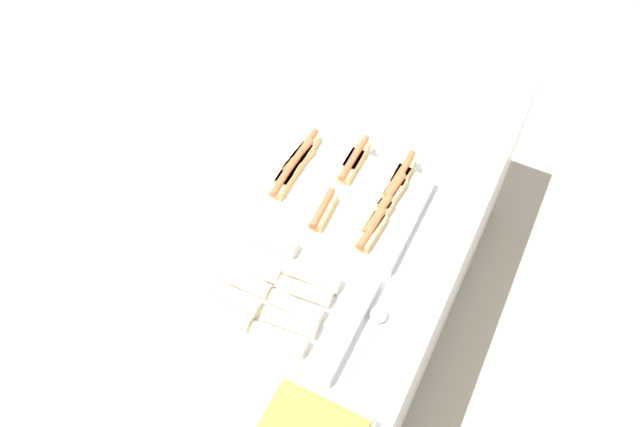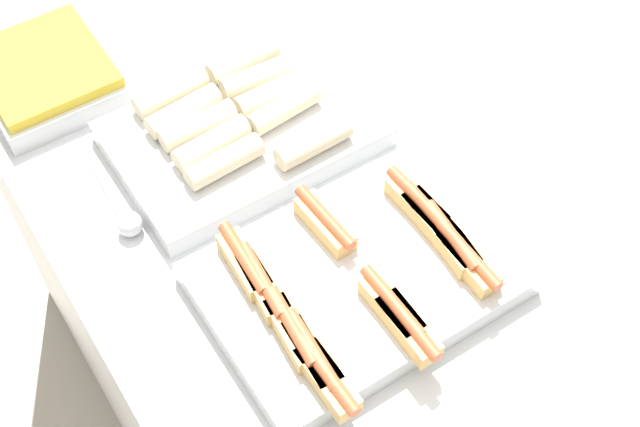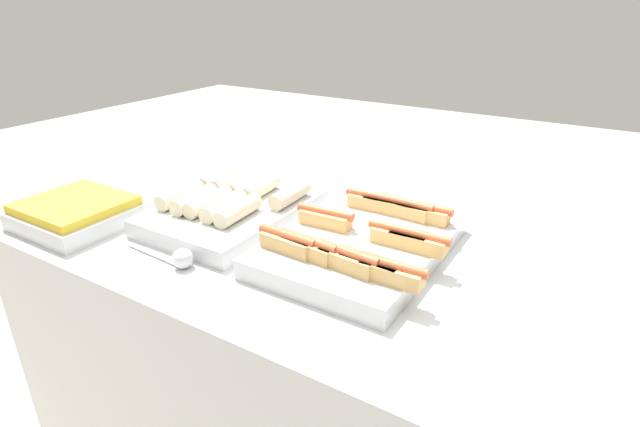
% 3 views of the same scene
% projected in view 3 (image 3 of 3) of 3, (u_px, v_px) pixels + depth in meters
% --- Properties ---
extents(counter, '(1.85, 0.87, 0.92)m').
position_uv_depth(counter, '(356.00, 396.00, 1.42)').
color(counter, silver).
rests_on(counter, ground_plane).
extents(tray_hotdogs, '(0.42, 0.52, 0.10)m').
position_uv_depth(tray_hotdogs, '(363.00, 241.00, 1.22)').
color(tray_hotdogs, silver).
rests_on(tray_hotdogs, counter).
extents(tray_wraps, '(0.34, 0.50, 0.10)m').
position_uv_depth(tray_wraps, '(235.00, 206.00, 1.41)').
color(tray_wraps, silver).
rests_on(tray_wraps, counter).
extents(tray_side_front, '(0.28, 0.26, 0.07)m').
position_uv_depth(tray_side_front, '(76.00, 213.00, 1.38)').
color(tray_side_front, silver).
rests_on(tray_side_front, counter).
extents(serving_spoon_near, '(0.22, 0.05, 0.05)m').
position_uv_depth(serving_spoon_near, '(178.00, 258.00, 1.17)').
color(serving_spoon_near, silver).
rests_on(serving_spoon_near, counter).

